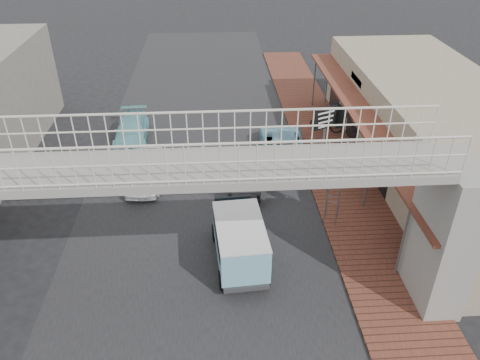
{
  "coord_description": "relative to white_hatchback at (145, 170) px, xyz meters",
  "views": [
    {
      "loc": [
        0.72,
        -14.77,
        11.44
      ],
      "look_at": [
        1.7,
        0.69,
        1.8
      ],
      "focal_mm": 35.0,
      "sensor_mm": 36.0,
      "label": 1
    }
  ],
  "objects": [
    {
      "name": "sidewalk",
      "position": [
        8.91,
        -0.7,
        -0.59
      ],
      "size": [
        3.0,
        40.0,
        0.1
      ],
      "primitive_type": "cube",
      "color": "brown",
      "rests_on": "ground"
    },
    {
      "name": "shophouse_row",
      "position": [
        13.38,
        0.3,
        1.37
      ],
      "size": [
        7.2,
        18.0,
        4.0
      ],
      "color": "gray",
      "rests_on": "ground"
    },
    {
      "name": "white_hatchback",
      "position": [
        0.0,
        0.0,
        0.0
      ],
      "size": [
        1.69,
        3.82,
        1.28
      ],
      "primitive_type": "imported",
      "rotation": [
        0.0,
        0.0,
        -0.05
      ],
      "color": "white",
      "rests_on": "ground"
    },
    {
      "name": "angkot_curb",
      "position": [
        6.58,
        2.15,
        0.01
      ],
      "size": [
        2.37,
        4.78,
        1.3
      ],
      "primitive_type": "imported",
      "rotation": [
        0.0,
        0.0,
        3.1
      ],
      "color": "#7ABDD4",
      "rests_on": "ground"
    },
    {
      "name": "dark_sedan",
      "position": [
        4.57,
        -0.47,
        0.0
      ],
      "size": [
        1.82,
        4.03,
        1.28
      ],
      "primitive_type": "imported",
      "rotation": [
        0.0,
        0.0,
        -0.12
      ],
      "color": "black",
      "rests_on": "ground"
    },
    {
      "name": "angkot_far",
      "position": [
        -1.2,
        4.31,
        -0.04
      ],
      "size": [
        1.83,
        4.16,
        1.19
      ],
      "primitive_type": "imported",
      "rotation": [
        0.0,
        0.0,
        0.04
      ],
      "color": "#6CB6BC",
      "rests_on": "ground"
    },
    {
      "name": "motorcycle_near",
      "position": [
        7.71,
        1.6,
        -0.04
      ],
      "size": [
        1.91,
        0.68,
        1.0
      ],
      "primitive_type": "imported",
      "rotation": [
        0.0,
        0.0,
        1.56
      ],
      "color": "black",
      "rests_on": "sidewalk"
    },
    {
      "name": "road_strip",
      "position": [
        2.41,
        -3.7,
        -0.63
      ],
      "size": [
        10.0,
        60.0,
        0.01
      ],
      "primitive_type": "cube",
      "color": "black",
      "rests_on": "ground"
    },
    {
      "name": "angkot_van",
      "position": [
        3.92,
        -5.7,
        0.51
      ],
      "size": [
        1.94,
        3.8,
        1.81
      ],
      "rotation": [
        0.0,
        0.0,
        0.07
      ],
      "color": "black",
      "rests_on": "ground"
    },
    {
      "name": "motorcycle_far",
      "position": [
        9.31,
        4.49,
        0.01
      ],
      "size": [
        1.86,
        1.24,
        1.09
      ],
      "primitive_type": "imported",
      "rotation": [
        0.0,
        0.0,
        1.13
      ],
      "color": "black",
      "rests_on": "sidewalk"
    },
    {
      "name": "ground",
      "position": [
        2.41,
        -3.7,
        -0.64
      ],
      "size": [
        120.0,
        120.0,
        0.0
      ],
      "primitive_type": "plane",
      "color": "black",
      "rests_on": "ground"
    },
    {
      "name": "street_clock",
      "position": [
        7.71,
        -3.61,
        1.55
      ],
      "size": [
        0.65,
        0.62,
        2.52
      ],
      "rotation": [
        0.0,
        0.0,
        -0.38
      ],
      "color": "#59595B",
      "rests_on": "sidewalk"
    },
    {
      "name": "footbridge",
      "position": [
        2.41,
        -7.7,
        2.54
      ],
      "size": [
        16.4,
        2.4,
        6.34
      ],
      "color": "gray",
      "rests_on": "ground"
    },
    {
      "name": "arrow_sign",
      "position": [
        8.9,
        0.61,
        2.17
      ],
      "size": [
        2.02,
        1.38,
        3.36
      ],
      "rotation": [
        0.0,
        0.0,
        0.43
      ],
      "color": "#59595B",
      "rests_on": "sidewalk"
    }
  ]
}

